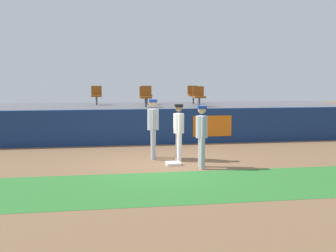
# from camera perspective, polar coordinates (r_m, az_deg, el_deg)

# --- Properties ---
(ground_plane) EXTENTS (60.00, 60.00, 0.00)m
(ground_plane) POSITION_cam_1_polar(r_m,az_deg,el_deg) (11.56, -0.26, -5.40)
(ground_plane) COLOR brown
(grass_foreground_strip) EXTENTS (18.00, 2.80, 0.01)m
(grass_foreground_strip) POSITION_cam_1_polar(r_m,az_deg,el_deg) (9.20, 2.05, -8.53)
(grass_foreground_strip) COLOR #2D722D
(grass_foreground_strip) RESTS_ON ground_plane
(first_base) EXTENTS (0.40, 0.40, 0.08)m
(first_base) POSITION_cam_1_polar(r_m,az_deg,el_deg) (11.39, 0.78, -5.38)
(first_base) COLOR white
(first_base) RESTS_ON ground_plane
(player_fielder_home) EXTENTS (0.33, 0.53, 1.69)m
(player_fielder_home) POSITION_cam_1_polar(r_m,az_deg,el_deg) (11.89, 1.55, -0.31)
(player_fielder_home) COLOR white
(player_fielder_home) RESTS_ON ground_plane
(player_runner_visitor) EXTENTS (0.35, 0.48, 1.71)m
(player_runner_visitor) POSITION_cam_1_polar(r_m,az_deg,el_deg) (10.88, 4.83, -0.88)
(player_runner_visitor) COLOR #9EA3AD
(player_runner_visitor) RESTS_ON ground_plane
(player_coach_visitor) EXTENTS (0.38, 0.51, 1.82)m
(player_coach_visitor) POSITION_cam_1_polar(r_m,az_deg,el_deg) (12.11, -2.14, 0.21)
(player_coach_visitor) COLOR #9EA3AD
(player_coach_visitor) RESTS_ON ground_plane
(field_wall) EXTENTS (18.00, 0.26, 1.32)m
(field_wall) POSITION_cam_1_polar(r_m,az_deg,el_deg) (14.94, -2.25, -0.10)
(field_wall) COLOR navy
(field_wall) RESTS_ON ground_plane
(bleacher_platform) EXTENTS (18.00, 4.80, 1.30)m
(bleacher_platform) POSITION_cam_1_polar(r_m,az_deg,el_deg) (17.48, -3.26, 0.83)
(bleacher_platform) COLOR #59595E
(bleacher_platform) RESTS_ON ground_plane
(seat_front_right) EXTENTS (0.46, 0.44, 0.84)m
(seat_front_right) POSITION_cam_1_polar(r_m,az_deg,el_deg) (16.64, 4.44, 4.40)
(seat_front_right) COLOR #4C4C51
(seat_front_right) RESTS_ON bleacher_platform
(seat_back_left) EXTENTS (0.46, 0.44, 0.84)m
(seat_back_left) POSITION_cam_1_polar(r_m,az_deg,el_deg) (18.00, -10.17, 4.49)
(seat_back_left) COLOR #4C4C51
(seat_back_left) RESTS_ON bleacher_platform
(seat_front_center) EXTENTS (0.46, 0.44, 0.84)m
(seat_front_center) POSITION_cam_1_polar(r_m,az_deg,el_deg) (16.27, -3.23, 4.36)
(seat_front_center) COLOR #4C4C51
(seat_front_center) RESTS_ON bleacher_platform
(seat_back_right) EXTENTS (0.47, 0.44, 0.84)m
(seat_back_right) POSITION_cam_1_polar(r_m,az_deg,el_deg) (18.42, 3.59, 4.63)
(seat_back_right) COLOR #4C4C51
(seat_back_right) RESTS_ON bleacher_platform
(seat_back_center) EXTENTS (0.46, 0.44, 0.84)m
(seat_back_center) POSITION_cam_1_polar(r_m,az_deg,el_deg) (18.08, -3.07, 4.59)
(seat_back_center) COLOR #4C4C51
(seat_back_center) RESTS_ON bleacher_platform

